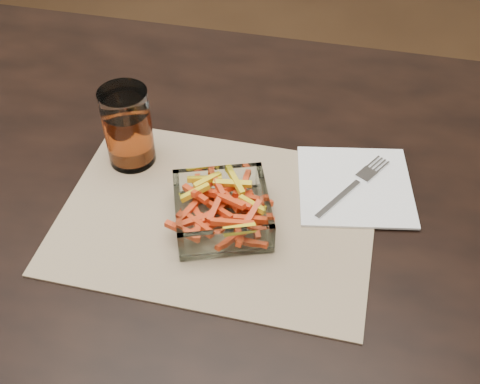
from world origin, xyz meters
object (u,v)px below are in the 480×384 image
glass_bowl (222,212)px  tumbler (128,129)px  dining_table (191,222)px  fork (354,185)px

glass_bowl → tumbler: (-0.17, 0.10, 0.04)m
dining_table → fork: (0.25, 0.05, 0.10)m
fork → dining_table: bearing=-138.7°
glass_bowl → tumbler: bearing=149.7°
dining_table → tumbler: bearing=160.9°
dining_table → tumbler: tumbler is taller
dining_table → fork: size_ratio=10.28×
dining_table → glass_bowl: 0.15m
glass_bowl → tumbler: size_ratio=1.29×
dining_table → glass_bowl: glass_bowl is taller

